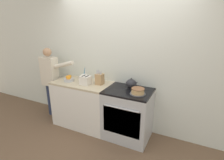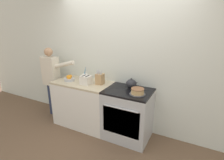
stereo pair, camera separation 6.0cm
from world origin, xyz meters
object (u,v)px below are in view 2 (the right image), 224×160
toaster (86,80)px  person_baker (51,77)px  tea_kettle (131,84)px  knife_block (100,79)px  utensil_crock (85,77)px  layer_cake (138,92)px  stove_range (128,114)px  fruit_bowl (69,79)px

toaster → person_baker: (-0.96, 0.08, -0.09)m
tea_kettle → knife_block: size_ratio=0.80×
knife_block → utensil_crock: bearing=172.5°
layer_cake → utensil_crock: 1.18m
tea_kettle → person_baker: (-1.78, -0.12, -0.09)m
stove_range → layer_cake: bearing=-24.4°
tea_kettle → fruit_bowl: (-1.23, -0.18, -0.03)m
stove_range → layer_cake: (0.19, -0.09, 0.50)m
fruit_bowl → toaster: toaster is taller
toaster → person_baker: bearing=175.3°
knife_block → person_baker: size_ratio=0.19×
layer_cake → knife_block: 0.80m
stove_range → toaster: (-0.82, -0.07, 0.53)m
utensil_crock → toaster: utensil_crock is taller
layer_cake → tea_kettle: 0.29m
utensil_crock → person_baker: (-0.81, -0.10, -0.08)m
knife_block → layer_cake: bearing=-10.6°
utensil_crock → fruit_bowl: size_ratio=1.42×
utensil_crock → fruit_bowl: bearing=-148.5°
fruit_bowl → person_baker: size_ratio=0.13×
knife_block → utensil_crock: size_ratio=1.02×
tea_kettle → person_baker: 1.78m
tea_kettle → knife_block: 0.60m
utensil_crock → toaster: 0.23m
layer_cake → knife_block: size_ratio=0.89×
person_baker → stove_range: bearing=0.0°
person_baker → layer_cake: bearing=-2.5°
stove_range → knife_block: size_ratio=3.15×
knife_block → person_baker: bearing=-177.6°
stove_range → utensil_crock: (-0.97, 0.11, 0.52)m
stove_range → fruit_bowl: bearing=-177.8°
layer_cake → toaster: 1.02m
tea_kettle → toaster: bearing=-166.7°
knife_block → fruit_bowl: bearing=-170.3°
stove_range → fruit_bowl: 1.33m
tea_kettle → toaster: 0.85m
stove_range → knife_block: (-0.60, 0.06, 0.55)m
tea_kettle → person_baker: person_baker is taller
knife_block → fruit_bowl: knife_block is taller
tea_kettle → stove_range: bearing=-89.4°
layer_cake → knife_block: knife_block is taller
fruit_bowl → stove_range: bearing=2.2°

